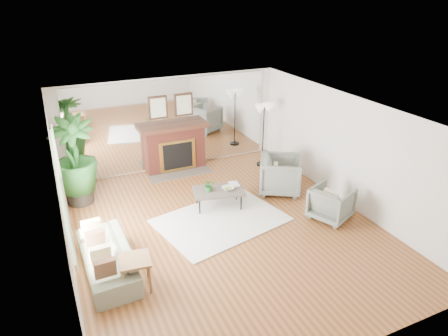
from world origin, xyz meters
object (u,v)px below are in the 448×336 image
fireplace (175,147)px  coffee_table (219,191)px  armchair_back (280,175)px  potted_ficus (74,159)px  floor_lamp (264,114)px  sofa (107,257)px  armchair_front (331,203)px  side_table (135,264)px

fireplace → coffee_table: bearing=-84.6°
armchair_back → potted_ficus: size_ratio=0.47×
floor_lamp → potted_ficus: bearing=-178.5°
sofa → armchair_back: (4.36, 1.35, 0.16)m
coffee_table → armchair_front: (2.02, -1.41, -0.05)m
armchair_front → potted_ficus: potted_ficus is taller
armchair_back → potted_ficus: (-4.51, 1.45, 0.66)m
fireplace → side_table: fireplace is taller
potted_ficus → armchair_front: bearing=-31.5°
sofa → floor_lamp: (4.76, 2.92, 1.21)m
armchair_back → potted_ficus: bearing=102.7°
fireplace → floor_lamp: bearing=-16.9°
floor_lamp → side_table: bearing=-141.0°
sofa → floor_lamp: 5.71m
sofa → armchair_back: 4.57m
side_table → fireplace: bearing=64.0°
fireplace → armchair_front: (2.25, -3.80, -0.29)m
floor_lamp → fireplace: bearing=163.1°
fireplace → armchair_front: 4.43m
coffee_table → armchair_back: size_ratio=1.26×
side_table → armchair_front: bearing=6.0°
coffee_table → fireplace: bearing=95.4°
potted_ficus → floor_lamp: 4.92m
coffee_table → sofa: 2.95m
coffee_table → potted_ficus: size_ratio=0.60×
coffee_table → side_table: 2.97m
floor_lamp → armchair_back: bearing=-104.1°
side_table → potted_ficus: (-0.52, 3.43, 0.62)m
side_table → floor_lamp: 5.74m
side_table → potted_ficus: bearing=98.7°
armchair_front → side_table: bearing=72.4°
fireplace → sofa: size_ratio=1.05×
floor_lamp → coffee_table: bearing=-140.9°
potted_ficus → fireplace: bearing=17.7°
armchair_front → floor_lamp: floor_lamp is taller
coffee_table → floor_lamp: bearing=39.1°
fireplace → coffee_table: size_ratio=1.65×
fireplace → side_table: (-2.08, -4.26, -0.18)m
sofa → armchair_back: armchair_back is taller
sofa → side_table: 0.76m
side_table → floor_lamp: floor_lamp is taller
armchair_front → armchair_back: bearing=-11.0°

